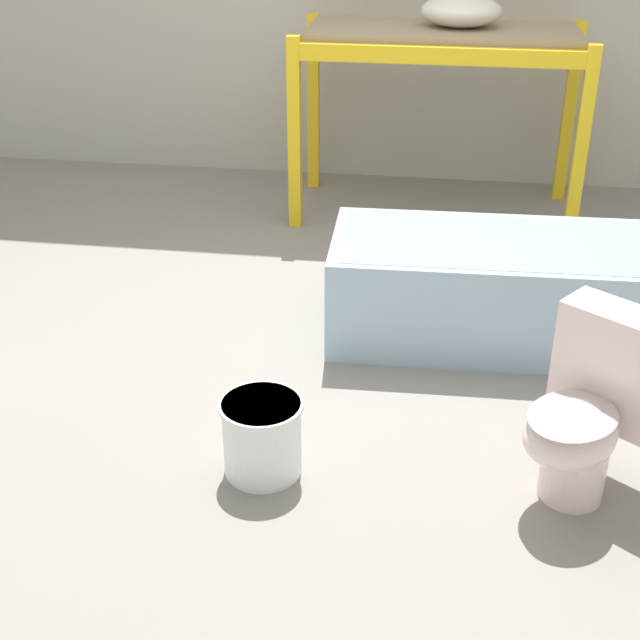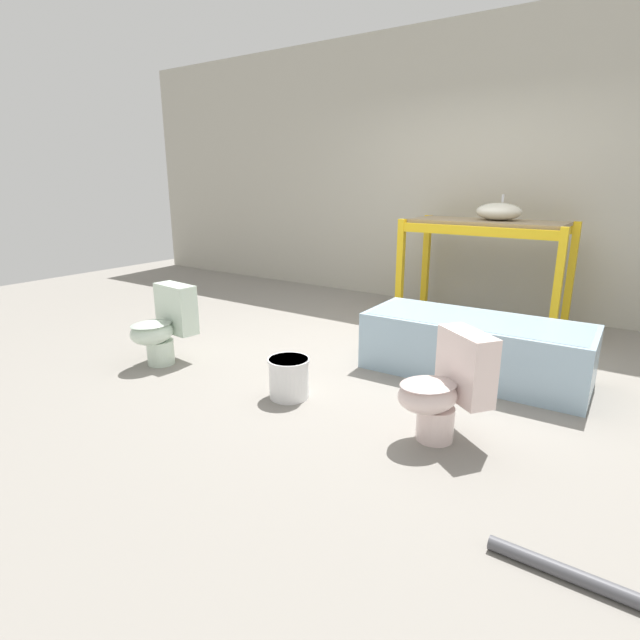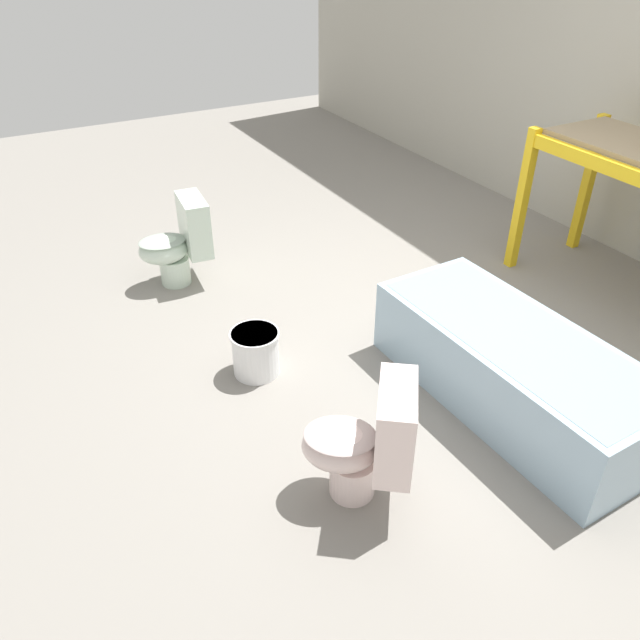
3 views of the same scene
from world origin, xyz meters
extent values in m
plane|color=gray|center=(0.00, 0.00, 0.00)|extent=(12.00, 12.00, 0.00)
cube|color=yellow|center=(-0.48, 1.16, 0.55)|extent=(0.07, 0.07, 1.09)
cube|color=yellow|center=(1.10, 1.16, 0.55)|extent=(0.07, 0.07, 1.09)
cube|color=yellow|center=(-0.48, 1.86, 0.55)|extent=(0.07, 0.07, 1.09)
cube|color=yellow|center=(1.10, 1.86, 0.55)|extent=(0.07, 0.07, 1.09)
cube|color=yellow|center=(0.31, 1.16, 1.01)|extent=(1.58, 0.06, 0.09)
cube|color=yellow|center=(0.31, 1.86, 1.01)|extent=(1.58, 0.06, 0.09)
cube|color=#998466|center=(0.31, 1.51, 1.07)|extent=(1.51, 0.63, 0.04)
ellipsoid|color=silver|center=(0.40, 1.54, 1.18)|extent=(0.45, 0.38, 0.18)
cube|color=#99B7CC|center=(0.74, -0.02, 0.23)|extent=(1.70, 0.74, 0.46)
cube|color=#829CAD|center=(0.74, -0.02, 0.37)|extent=(1.62, 0.66, 0.19)
cylinder|color=silver|center=(0.88, -1.15, 0.10)|extent=(0.22, 0.22, 0.20)
ellipsoid|color=silver|center=(0.85, -1.20, 0.29)|extent=(0.45, 0.46, 0.20)
ellipsoid|color=#BBA7A3|center=(0.85, -1.20, 0.36)|extent=(0.42, 0.44, 0.03)
cube|color=silver|center=(0.99, -1.00, 0.44)|extent=(0.41, 0.36, 0.41)
cylinder|color=white|center=(-0.20, -1.17, 0.14)|extent=(0.28, 0.28, 0.29)
cylinder|color=white|center=(-0.20, -1.17, 0.28)|extent=(0.30, 0.30, 0.02)
camera|label=1|loc=(0.39, -3.69, 2.00)|focal=50.00mm
camera|label=2|loc=(1.84, -3.74, 1.50)|focal=28.00mm
camera|label=3|loc=(2.63, -2.29, 2.38)|focal=35.00mm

